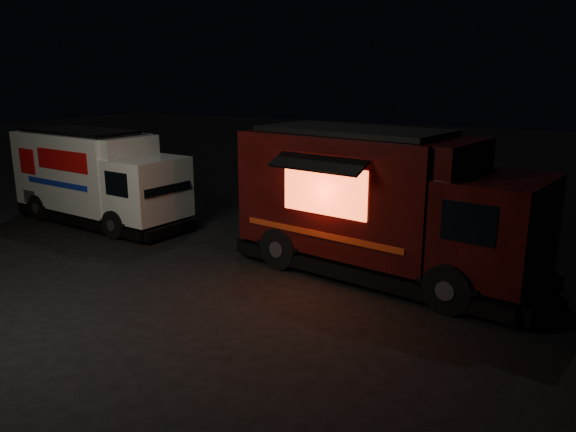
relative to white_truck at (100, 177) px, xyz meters
The scene contains 3 objects.
ground 5.86m from the white_truck, 25.80° to the right, with size 80.00×80.00×0.00m, color black.
white_truck is the anchor object (origin of this frame).
red_truck 9.03m from the white_truck, ahead, with size 6.94×2.55×3.23m, color #3D0B0C, non-canonical shape.
Camera 1 is at (7.90, -9.11, 4.40)m, focal length 35.00 mm.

